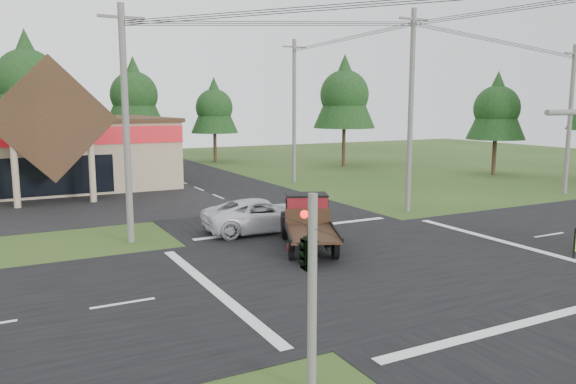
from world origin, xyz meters
TOP-DOWN VIEW (x-y plane):
  - ground at (0.00, 0.00)m, footprint 120.00×120.00m
  - road_ns at (0.00, 0.00)m, footprint 12.00×120.00m
  - road_ew at (0.00, 0.00)m, footprint 120.00×12.00m
  - traffic_signal_corner at (-7.50, -7.32)m, footprint 0.53×2.48m
  - utility_pole_nw at (-8.00, 8.00)m, footprint 2.00×0.30m
  - utility_pole_ne at (8.00, 8.00)m, footprint 2.00×0.30m
  - utility_pole_far at (22.00, 8.00)m, footprint 2.00×0.30m
  - utility_pole_n at (8.00, 22.00)m, footprint 2.00×0.30m
  - tree_row_c at (-10.00, 41.00)m, footprint 7.28×7.28m
  - tree_row_d at (0.00, 42.00)m, footprint 6.16×6.16m
  - tree_row_e at (8.00, 40.00)m, footprint 5.04×5.04m
  - tree_side_ne at (18.00, 30.00)m, footprint 6.16×6.16m
  - tree_side_e_near at (26.00, 18.00)m, footprint 5.04×5.04m
  - antique_flatbed_truck at (-1.45, 3.14)m, footprint 4.11×5.87m
  - white_pickup at (-1.78, 7.21)m, footprint 5.99×3.09m

SIDE VIEW (x-z plane):
  - ground at x=0.00m, z-range 0.00..0.00m
  - road_ns at x=0.00m, z-range 0.00..0.02m
  - road_ew at x=0.00m, z-range 0.00..0.02m
  - white_pickup at x=-1.78m, z-range 0.00..1.62m
  - antique_flatbed_truck at x=-1.45m, z-range 0.00..2.30m
  - traffic_signal_corner at x=-7.50m, z-range 1.32..5.72m
  - utility_pole_far at x=22.00m, z-range 0.14..10.34m
  - utility_pole_nw at x=-8.00m, z-range 0.14..10.64m
  - utility_pole_n at x=8.00m, z-range 0.14..11.34m
  - utility_pole_ne at x=8.00m, z-range 0.14..11.64m
  - tree_row_e at x=8.00m, z-range 1.49..10.58m
  - tree_side_e_near at x=26.00m, z-range 1.49..10.58m
  - tree_row_d at x=0.00m, z-range 1.82..12.93m
  - tree_side_ne at x=18.00m, z-range 1.82..12.93m
  - tree_row_c at x=-10.00m, z-range 2.16..15.29m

